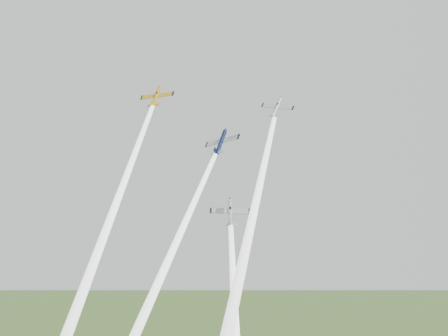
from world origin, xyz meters
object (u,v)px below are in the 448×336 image
plane_silver_right (277,107)px  plane_silver_low (230,213)px  plane_yellow (156,97)px  plane_navy (221,142)px

plane_silver_right → plane_silver_low: bearing=-135.2°
plane_yellow → plane_silver_low: plane_yellow is taller
plane_yellow → plane_silver_right: bearing=1.5°
plane_silver_right → plane_silver_low: size_ratio=0.88×
plane_navy → plane_silver_right: plane_silver_right is taller
plane_yellow → plane_silver_right: plane_yellow is taller
plane_silver_low → plane_silver_right: bearing=20.3°
plane_yellow → plane_navy: bearing=13.8°
plane_navy → plane_silver_low: bearing=-45.4°
plane_navy → plane_silver_right: bearing=5.3°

